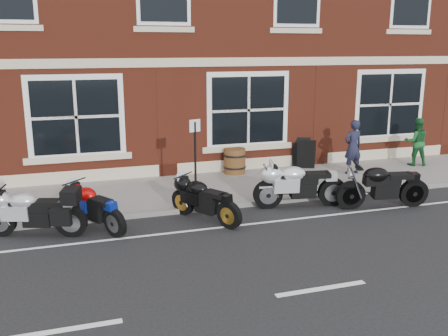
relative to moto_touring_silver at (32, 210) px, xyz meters
The scene contains 13 objects.
ground 4.69m from the moto_touring_silver, 11.27° to the right, with size 80.00×80.00×0.00m, color black.
sidewalk 5.05m from the moto_touring_silver, 24.60° to the left, with size 30.00×3.00×0.12m, color slate.
kerb 4.62m from the moto_touring_silver, ahead, with size 30.00×0.16×0.12m, color slate.
moto_touring_silver is the anchor object (origin of this frame).
moto_sport_red 1.25m from the moto_touring_silver, ahead, with size 1.15×1.80×0.91m.
moto_sport_black 3.64m from the moto_touring_silver, ahead, with size 1.17×1.81×0.92m.
moto_sport_silver 6.08m from the moto_touring_silver, ahead, with size 2.32×0.57×1.05m.
moto_naked_black 7.98m from the moto_touring_silver, ahead, with size 2.30×0.57×1.04m.
pedestrian_left 9.16m from the moto_touring_silver, 13.96° to the left, with size 0.59×0.39×1.62m, color black.
pedestrian_right 11.68m from the moto_touring_silver, 12.58° to the left, with size 0.74×0.58×1.53m, color #175225.
a_board_sign 8.48m from the moto_touring_silver, 22.82° to the left, with size 0.56×0.37×0.94m, color black, non-canonical shape.
barrel_planter 6.45m from the moto_touring_silver, 30.85° to the left, with size 0.68×0.68×0.76m.
parking_sign 3.80m from the moto_touring_silver, 10.86° to the left, with size 0.28×0.11×2.07m.
Camera 1 is at (-3.76, -9.59, 3.84)m, focal length 40.00 mm.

